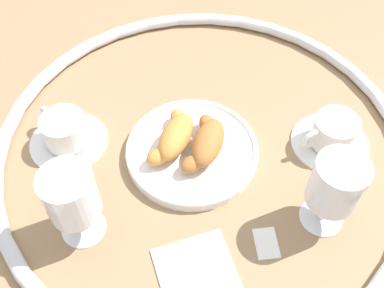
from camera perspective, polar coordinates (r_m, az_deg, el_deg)
The scene contains 11 objects.
ground_plane at distance 0.78m, azimuth 1.37°, elevation -0.49°, with size 2.20×2.20×0.00m, color #997551.
table_chrome_rim at distance 0.77m, azimuth 1.38°, elevation 0.05°, with size 0.72×0.72×0.02m, color silver.
pastry_plate at distance 0.76m, azimuth 0.00°, elevation -0.85°, with size 0.23×0.23×0.02m.
croissant_large at distance 0.74m, azimuth 1.84°, elevation 0.16°, with size 0.13×0.09×0.04m.
croissant_small at distance 0.75m, azimuth -2.28°, elevation 0.94°, with size 0.13×0.09×0.04m.
coffee_cup_near at distance 0.80m, azimuth -15.88°, elevation 1.26°, with size 0.14×0.14×0.06m.
coffee_cup_far at distance 0.80m, azimuth 17.47°, elevation 1.14°, with size 0.14×0.14×0.06m.
juice_glass_left at distance 0.66m, azimuth 17.82°, elevation -5.13°, with size 0.08×0.08×0.14m.
juice_glass_right at distance 0.64m, azimuth -15.19°, elevation -6.45°, with size 0.08×0.08×0.14m.
sugar_packet at distance 0.69m, azimuth 9.47°, elevation -12.32°, with size 0.05×0.03×0.01m, color white.
folded_napkin at distance 0.67m, azimuth 0.61°, elevation -16.07°, with size 0.11×0.11×0.01m, color silver.
Camera 1 is at (-0.47, -0.01, 0.62)m, focal length 41.86 mm.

